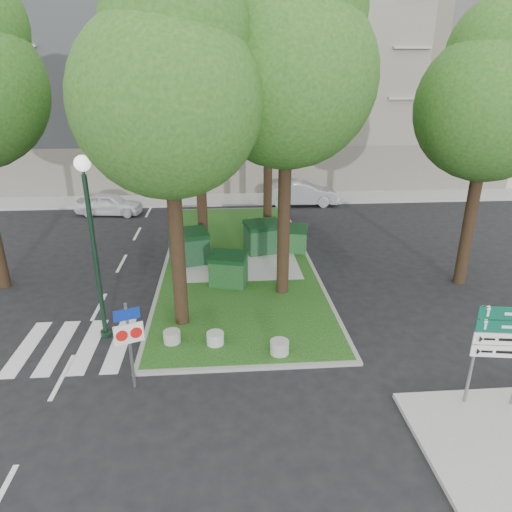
{
  "coord_description": "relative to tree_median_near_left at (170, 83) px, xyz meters",
  "views": [
    {
      "loc": [
        -0.12,
        -10.53,
        7.45
      ],
      "look_at": [
        0.94,
        3.33,
        2.0
      ],
      "focal_mm": 32.0,
      "sensor_mm": 36.0,
      "label": 1
    }
  ],
  "objects": [
    {
      "name": "bollard_mid",
      "position": [
        0.98,
        -1.43,
        -7.02
      ],
      "size": [
        0.51,
        0.51,
        0.36
      ],
      "primitive_type": "cylinder",
      "color": "#A8A7A2",
      "rests_on": "median_island"
    },
    {
      "name": "tree_median_mid",
      "position": [
        0.5,
        6.5,
        -0.34
      ],
      "size": [
        4.8,
        4.8,
        9.99
      ],
      "color": "black",
      "rests_on": "ground"
    },
    {
      "name": "directional_sign",
      "position": [
        7.58,
        -4.56,
        -5.47
      ],
      "size": [
        1.29,
        0.26,
        2.6
      ],
      "rotation": [
        0.0,
        0.0,
        -0.15
      ],
      "color": "slate",
      "rests_on": "sidewalk_corner"
    },
    {
      "name": "building_sidewalk",
      "position": [
        1.41,
        15.94,
        -7.26
      ],
      "size": [
        42.0,
        3.0,
        0.12
      ],
      "primitive_type": "cube",
      "color": "#999993",
      "rests_on": "ground"
    },
    {
      "name": "tree_median_far",
      "position": [
        3.7,
        9.5,
        1.0
      ],
      "size": [
        5.8,
        5.8,
        11.93
      ],
      "color": "black",
      "rests_on": "ground"
    },
    {
      "name": "tree_street_right",
      "position": [
        10.5,
        2.5,
        -0.33
      ],
      "size": [
        5.0,
        5.0,
        10.06
      ],
      "color": "black",
      "rests_on": "ground"
    },
    {
      "name": "tree_median_near_right",
      "position": [
        3.5,
        2.0,
        0.67
      ],
      "size": [
        5.6,
        5.6,
        11.46
      ],
      "color": "black",
      "rests_on": "ground"
    },
    {
      "name": "bollard_left",
      "position": [
        -0.3,
        -1.24,
        -7.02
      ],
      "size": [
        0.5,
        0.5,
        0.36
      ],
      "primitive_type": "cylinder",
      "color": "#979692",
      "rests_on": "median_island"
    },
    {
      "name": "bollard_right",
      "position": [
        2.81,
        -2.06,
        -7.0
      ],
      "size": [
        0.54,
        0.54,
        0.38
      ],
      "primitive_type": "cylinder",
      "color": "#999894",
      "rests_on": "median_island"
    },
    {
      "name": "median_island",
      "position": [
        1.91,
        5.44,
        -7.26
      ],
      "size": [
        6.0,
        16.0,
        0.12
      ],
      "primitive_type": "cube",
      "color": "#143F12",
      "rests_on": "ground"
    },
    {
      "name": "car_white",
      "position": [
        -5.22,
        13.12,
        -6.68
      ],
      "size": [
        3.88,
        1.9,
        1.27
      ],
      "primitive_type": "imported",
      "rotation": [
        0.0,
        0.0,
        1.46
      ],
      "color": "silver",
      "rests_on": "ground"
    },
    {
      "name": "dumpster_d",
      "position": [
        4.41,
        6.11,
        -6.62
      ],
      "size": [
        1.47,
        1.18,
        1.21
      ],
      "rotation": [
        0.0,
        0.0,
        -0.23
      ],
      "color": "#164A1C",
      "rests_on": "median_island"
    },
    {
      "name": "traffic_sign_pole",
      "position": [
        -1.09,
        -3.14,
        -5.77
      ],
      "size": [
        0.69,
        0.29,
        2.41
      ],
      "rotation": [
        0.0,
        0.0,
        0.36
      ],
      "color": "slate",
      "rests_on": "ground"
    },
    {
      "name": "street_lamp",
      "position": [
        -2.39,
        -0.56,
        -3.83
      ],
      "size": [
        0.44,
        0.44,
        5.54
      ],
      "color": "black",
      "rests_on": "ground"
    },
    {
      "name": "zebra_crossing",
      "position": [
        -2.34,
        -1.06,
        -7.31
      ],
      "size": [
        5.0,
        3.0,
        0.01
      ],
      "primitive_type": "cube",
      "color": "silver",
      "rests_on": "ground"
    },
    {
      "name": "dumpster_b",
      "position": [
        1.46,
        2.7,
        -6.59
      ],
      "size": [
        1.56,
        1.27,
        1.27
      ],
      "rotation": [
        0.0,
        0.0,
        -0.25
      ],
      "color": "#103914",
      "rests_on": "median_island"
    },
    {
      "name": "tree_median_near_left",
      "position": [
        0.0,
        0.0,
        0.0
      ],
      "size": [
        5.2,
        5.2,
        10.53
      ],
      "color": "black",
      "rests_on": "ground"
    },
    {
      "name": "ground",
      "position": [
        1.41,
        -2.56,
        -7.32
      ],
      "size": [
        120.0,
        120.0,
        0.0
      ],
      "primitive_type": "plane",
      "color": "black",
      "rests_on": "ground"
    },
    {
      "name": "median_kerb",
      "position": [
        1.91,
        5.44,
        -7.27
      ],
      "size": [
        6.3,
        16.3,
        0.1
      ],
      "primitive_type": "cube",
      "color": "gray",
      "rests_on": "ground"
    },
    {
      "name": "apartment_building",
      "position": [
        1.41,
        23.44,
        0.68
      ],
      "size": [
        41.0,
        12.0,
        16.0
      ],
      "primitive_type": "cube",
      "color": "tan",
      "rests_on": "ground"
    },
    {
      "name": "dumpster_a",
      "position": [
        -0.14,
        4.99,
        -6.49
      ],
      "size": [
        1.83,
        1.5,
        1.47
      ],
      "rotation": [
        0.0,
        0.0,
        0.28
      ],
      "color": "black",
      "rests_on": "median_island"
    },
    {
      "name": "car_silver",
      "position": [
        6.21,
        14.43,
        -6.57
      ],
      "size": [
        4.61,
        1.75,
        1.5
      ],
      "primitive_type": "imported",
      "rotation": [
        0.0,
        0.0,
        1.54
      ],
      "color": "#9D9FA5",
      "rests_on": "ground"
    },
    {
      "name": "dumpster_c",
      "position": [
        3.06,
        6.07,
        -6.5
      ],
      "size": [
        1.78,
        1.46,
        1.44
      ],
      "rotation": [
        0.0,
        0.0,
        0.27
      ],
      "color": "#113819",
      "rests_on": "median_island"
    },
    {
      "name": "litter_bin",
      "position": [
        3.32,
        7.96,
        -6.8
      ],
      "size": [
        0.46,
        0.46,
        0.8
      ],
      "primitive_type": "cylinder",
      "color": "yellow",
      "rests_on": "median_island"
    }
  ]
}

